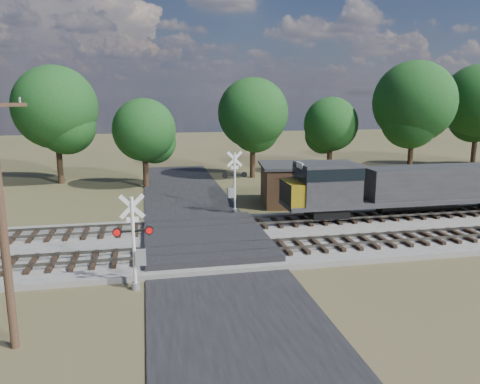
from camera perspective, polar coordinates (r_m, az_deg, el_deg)
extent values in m
plane|color=#414525|center=(27.16, -4.07, -6.66)|extent=(160.00, 160.00, 0.00)
cube|color=gray|center=(30.43, 14.87, -4.69)|extent=(140.00, 10.00, 0.30)
cube|color=black|center=(27.15, -4.07, -6.58)|extent=(7.00, 60.00, 0.08)
cube|color=#262628|center=(27.54, -4.21, -5.71)|extent=(7.00, 9.00, 0.62)
cube|color=black|center=(25.50, 1.01, -6.97)|extent=(44.00, 2.60, 0.18)
cube|color=#59554C|center=(27.61, 17.87, -5.71)|extent=(140.00, 0.08, 0.15)
cube|color=#59554C|center=(28.81, 16.48, -4.89)|extent=(140.00, 0.08, 0.15)
cube|color=black|center=(30.18, -1.05, -3.95)|extent=(44.00, 2.60, 0.18)
cube|color=#59554C|center=(31.87, 13.50, -3.11)|extent=(140.00, 0.08, 0.15)
cube|color=#59554C|center=(33.13, 12.47, -2.49)|extent=(140.00, 0.08, 0.15)
cylinder|color=silver|center=(21.28, -12.83, -6.21)|extent=(0.15, 0.15, 4.27)
cylinder|color=gray|center=(21.97, -12.59, -11.11)|extent=(0.38, 0.38, 0.32)
cube|color=silver|center=(20.82, -13.04, -1.73)|extent=(1.12, 0.06, 1.12)
cube|color=silver|center=(20.82, -13.04, -1.73)|extent=(1.12, 0.06, 1.12)
cube|color=silver|center=(20.96, -12.97, -3.29)|extent=(0.53, 0.04, 0.23)
cube|color=black|center=(21.11, -12.90, -4.69)|extent=(1.71, 0.09, 0.06)
cylinder|color=red|center=(21.13, -14.79, -4.77)|extent=(0.39, 0.11, 0.38)
cylinder|color=red|center=(21.11, -11.01, -4.61)|extent=(0.39, 0.11, 0.38)
cube|color=gray|center=(21.48, -12.03, -7.80)|extent=(0.49, 0.33, 0.69)
cylinder|color=silver|center=(33.95, -0.65, 1.05)|extent=(0.16, 0.16, 4.47)
cylinder|color=gray|center=(34.40, -0.64, -2.33)|extent=(0.40, 0.40, 0.34)
cube|color=silver|center=(33.66, -0.66, 4.05)|extent=(1.17, 0.15, 1.17)
cube|color=silver|center=(33.66, -0.66, 4.05)|extent=(1.17, 0.15, 1.17)
cube|color=silver|center=(33.75, -0.65, 3.01)|extent=(0.56, 0.08, 0.25)
cube|color=black|center=(33.84, -0.65, 2.08)|extent=(1.79, 0.23, 0.07)
cylinder|color=red|center=(34.04, 0.52, 2.14)|extent=(0.41, 0.15, 0.40)
cylinder|color=red|center=(33.65, -1.84, 2.02)|extent=(0.41, 0.15, 0.40)
cube|color=gray|center=(34.01, -1.10, -0.08)|extent=(0.53, 0.38, 0.73)
cylinder|color=#3A271A|center=(17.25, -27.00, -3.52)|extent=(0.30, 0.30, 8.89)
cube|color=#4C3720|center=(37.15, 6.19, 0.78)|extent=(4.83, 4.83, 3.01)
cube|color=#292A2C|center=(36.87, 6.25, 3.24)|extent=(5.32, 5.32, 0.21)
cylinder|color=black|center=(48.63, -21.19, 4.26)|extent=(0.56, 0.56, 5.64)
sphere|color=#123A16|center=(48.29, -21.59, 9.57)|extent=(7.90, 7.90, 7.90)
cylinder|color=black|center=(44.46, -11.44, 3.19)|extent=(0.56, 0.56, 4.13)
sphere|color=#123A16|center=(44.09, -11.61, 7.43)|extent=(5.78, 5.78, 5.78)
cylinder|color=black|center=(48.64, 1.56, 4.76)|extent=(0.56, 0.56, 5.13)
sphere|color=#123A16|center=(48.29, 1.58, 9.60)|extent=(7.19, 7.19, 7.19)
cylinder|color=black|center=(51.98, 10.87, 4.47)|extent=(0.56, 0.56, 4.15)
sphere|color=#123A16|center=(51.66, 11.01, 8.12)|extent=(5.81, 5.81, 5.81)
cylinder|color=black|center=(52.13, 20.10, 4.99)|extent=(0.56, 0.56, 5.98)
sphere|color=#123A16|center=(51.83, 20.49, 10.24)|extent=(8.37, 8.37, 8.37)
cylinder|color=black|center=(60.59, 26.68, 5.32)|extent=(0.56, 0.56, 5.96)
sphere|color=#123A16|center=(60.33, 27.11, 9.81)|extent=(8.34, 8.34, 8.34)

